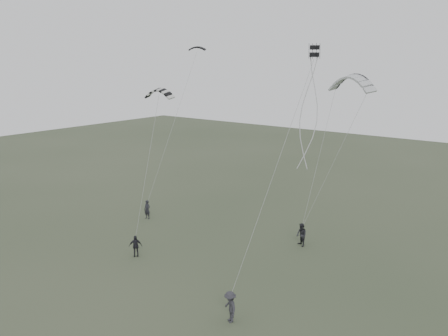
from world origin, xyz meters
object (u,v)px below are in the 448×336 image
Objects in this scene: flyer_left at (147,210)px; kite_pale_large at (352,76)px; flyer_right at (301,235)px; kite_striped at (159,90)px; kite_box at (314,51)px; flyer_center at (135,246)px; kite_dark_small at (197,47)px; flyer_far at (230,307)px.

flyer_left is 22.51m from kite_pale_large.
kite_pale_large reaches higher than flyer_right.
kite_pale_large reaches higher than flyer_left.
flyer_left is 12.41m from kite_striped.
flyer_center is at bearing 172.68° from kite_box.
flyer_center is 1.00× the size of kite_dark_small.
kite_dark_small is 0.39× the size of kite_pale_large.
kite_striped reaches higher than flyer_far.
kite_pale_large is 8.87m from kite_box.
kite_box is at bearing -7.04° from kite_striped.
flyer_center is 13.01m from kite_striped.
kite_box is at bearing -56.56° from kite_dark_small.
kite_dark_small reaches higher than kite_pale_large.
flyer_right reaches higher than flyer_left.
flyer_left is 0.67× the size of kite_striped.
flyer_center is at bearing -107.11° from kite_pale_large.
flyer_far is 0.69× the size of kite_striped.
flyer_right is at bearing 16.91° from kite_striped.
kite_pale_large is at bearing 4.56° from flyer_center.
flyer_right is at bearing 2.36° from flyer_left.
kite_striped is (-1.92, 5.04, 11.83)m from flyer_center.
flyer_left is 1.08× the size of kite_dark_small.
kite_pale_large is 15.80m from kite_striped.
flyer_right is at bearing 1.16° from flyer_center.
flyer_far is 27.04m from kite_dark_small.
kite_dark_small reaches higher than kite_box.
flyer_center is 11.63m from flyer_far.
kite_dark_small is at bearing 64.47° from flyer_center.
flyer_far reaches higher than flyer_center.
kite_striped is at bearing -124.74° from flyer_right.
flyer_far is at bearing -48.58° from flyer_right.
kite_striped reaches higher than flyer_right.
kite_dark_small is at bearing 125.94° from kite_box.
kite_striped is 14.60m from kite_box.
kite_striped is at bearing -102.65° from kite_dark_small.
flyer_center is at bearing -101.29° from flyer_right.
kite_dark_small is 2.48× the size of kite_box.
flyer_left is at bearing -130.76° from kite_dark_small.
flyer_center is 20.70m from kite_dark_small.
kite_striped reaches higher than flyer_left.
kite_striped is at bearing -31.18° from flyer_left.
kite_pale_large is 1.60× the size of kite_striped.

